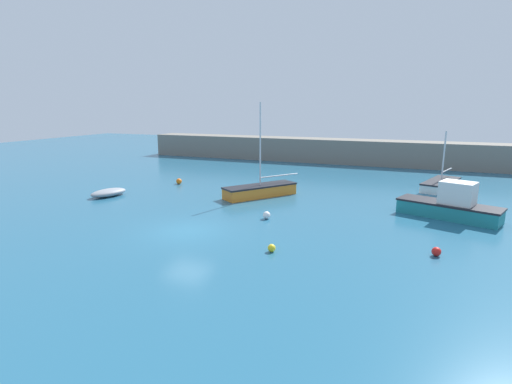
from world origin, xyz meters
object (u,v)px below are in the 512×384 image
at_px(sailboat_twin_hulled, 441,184).
at_px(cabin_cruiser_white, 451,205).
at_px(sailboat_tall_mast, 260,190).
at_px(mooring_buoy_red, 436,252).
at_px(mooring_buoy_yellow, 272,248).
at_px(mooring_buoy_white, 267,215).
at_px(mooring_buoy_orange, 179,181).
at_px(open_tender_yellow, 109,193).

relative_size(sailboat_twin_hulled, cabin_cruiser_white, 0.91).
height_order(sailboat_tall_mast, mooring_buoy_red, sailboat_tall_mast).
xyz_separation_m(mooring_buoy_yellow, mooring_buoy_red, (7.20, 2.36, 0.02)).
bearing_deg(mooring_buoy_red, sailboat_tall_mast, 145.28).
bearing_deg(mooring_buoy_white, mooring_buoy_orange, 146.24).
height_order(cabin_cruiser_white, mooring_buoy_white, cabin_cruiser_white).
bearing_deg(mooring_buoy_red, mooring_buoy_orange, 153.56).
relative_size(open_tender_yellow, mooring_buoy_white, 6.70).
bearing_deg(mooring_buoy_orange, open_tender_yellow, -110.52).
xyz_separation_m(sailboat_twin_hulled, cabin_cruiser_white, (0.17, -9.15, 0.39)).
height_order(sailboat_twin_hulled, mooring_buoy_white, sailboat_twin_hulled).
distance_m(sailboat_twin_hulled, mooring_buoy_red, 16.41).
xyz_separation_m(open_tender_yellow, mooring_buoy_white, (13.33, -1.23, -0.06)).
bearing_deg(open_tender_yellow, mooring_buoy_white, -79.31).
bearing_deg(open_tender_yellow, mooring_buoy_yellow, -96.39).
relative_size(mooring_buoy_yellow, mooring_buoy_red, 0.89).
distance_m(mooring_buoy_yellow, mooring_buoy_white, 5.60).
bearing_deg(mooring_buoy_red, mooring_buoy_yellow, -161.84).
relative_size(sailboat_tall_mast, mooring_buoy_red, 16.54).
height_order(cabin_cruiser_white, mooring_buoy_red, cabin_cruiser_white).
bearing_deg(mooring_buoy_red, cabin_cruiser_white, 82.35).
relative_size(cabin_cruiser_white, open_tender_yellow, 1.99).
bearing_deg(sailboat_twin_hulled, mooring_buoy_orange, -56.76).
xyz_separation_m(cabin_cruiser_white, open_tender_yellow, (-23.70, -3.23, -0.50)).
distance_m(mooring_buoy_yellow, mooring_buoy_red, 7.58).
bearing_deg(sailboat_tall_mast, mooring_buoy_orange, -67.01).
relative_size(open_tender_yellow, mooring_buoy_orange, 6.27).
xyz_separation_m(sailboat_tall_mast, open_tender_yellow, (-10.71, -4.31, -0.19)).
xyz_separation_m(sailboat_tall_mast, mooring_buoy_yellow, (4.82, -10.69, -0.29)).
relative_size(mooring_buoy_white, mooring_buoy_red, 1.09).
relative_size(sailboat_twin_hulled, mooring_buoy_yellow, 14.93).
xyz_separation_m(sailboat_twin_hulled, mooring_buoy_red, (-0.81, -16.39, -0.19)).
height_order(mooring_buoy_orange, mooring_buoy_red, mooring_buoy_orange).
height_order(sailboat_twin_hulled, sailboat_tall_mast, sailboat_tall_mast).
distance_m(sailboat_tall_mast, mooring_buoy_red, 14.62).
bearing_deg(sailboat_twin_hulled, cabin_cruiser_white, 17.92).
relative_size(sailboat_tall_mast, mooring_buoy_yellow, 18.61).
height_order(mooring_buoy_orange, mooring_buoy_white, mooring_buoy_orange).
xyz_separation_m(cabin_cruiser_white, mooring_buoy_orange, (-21.40, 2.92, -0.54)).
distance_m(cabin_cruiser_white, mooring_buoy_white, 11.30).
bearing_deg(mooring_buoy_white, sailboat_twin_hulled, 53.11).
xyz_separation_m(mooring_buoy_white, mooring_buoy_red, (9.40, -2.79, -0.02)).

